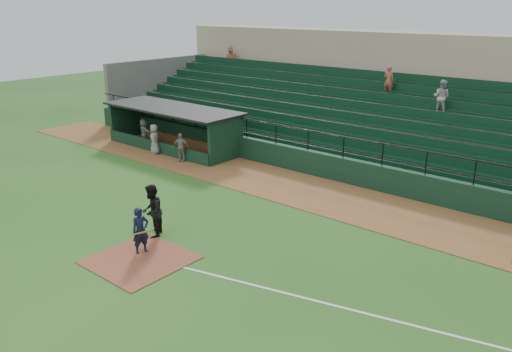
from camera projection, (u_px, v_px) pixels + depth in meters
The scene contains 11 objects.
ground at pixel (163, 249), 17.76m from camera, with size 90.00×90.00×0.00m, color #2B5D1E.
warning_track at pixel (298, 189), 23.57m from camera, with size 40.00×4.00×0.03m, color brown.
home_plate_dirt at pixel (140, 260), 17.03m from camera, with size 3.00×3.00×0.03m, color brown.
foul_line at pixel (394, 321), 13.76m from camera, with size 18.00×0.09×0.01m, color white.
stadium_structure at pixel (386, 111), 28.99m from camera, with size 38.00×13.08×6.40m.
dugout at pixel (179, 124), 30.21m from camera, with size 8.90×3.20×2.42m.
batter_at_plate at pixel (141, 231), 17.27m from camera, with size 1.05×0.70×1.64m.
umpire at pixel (152, 211), 18.47m from camera, with size 0.96×0.75×1.98m, color black.
dugout_player_a at pixel (181, 147), 27.37m from camera, with size 0.92×0.38×1.57m, color gray.
dugout_player_b at pixel (155, 139), 28.76m from camera, with size 0.83×0.54×1.69m, color gray.
dugout_player_c at pixel (144, 132), 30.61m from camera, with size 1.50×0.48×1.61m, color #A39F99.
Camera 1 is at (12.74, -10.23, 8.07)m, focal length 36.02 mm.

